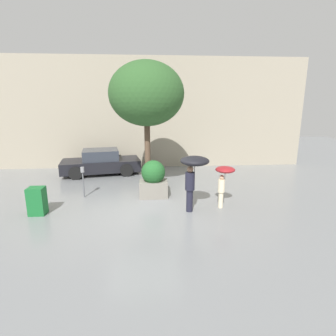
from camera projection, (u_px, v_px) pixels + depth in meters
name	position (u px, v px, depth m)	size (l,w,h in m)	color
ground_plane	(143.00, 210.00, 8.87)	(40.00, 40.00, 0.00)	slate
building_facade	(144.00, 113.00, 14.47)	(18.00, 0.30, 6.00)	#9E937F
planter_box	(153.00, 179.00, 9.97)	(1.06, 0.91, 1.43)	gray
person_adult	(193.00, 168.00, 8.39)	(0.93, 0.93, 1.87)	#1E1E2D
person_child	(224.00, 176.00, 8.80)	(0.65, 0.65, 1.45)	beige
parked_car_near	(101.00, 163.00, 13.42)	(4.11, 2.44, 1.25)	black
street_tree	(146.00, 94.00, 10.27)	(2.97, 2.97, 5.14)	brown
parking_meter	(83.00, 176.00, 9.87)	(0.14, 0.14, 1.19)	#595B60
newspaper_box	(37.00, 201.00, 8.39)	(0.50, 0.44, 0.90)	#19662D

